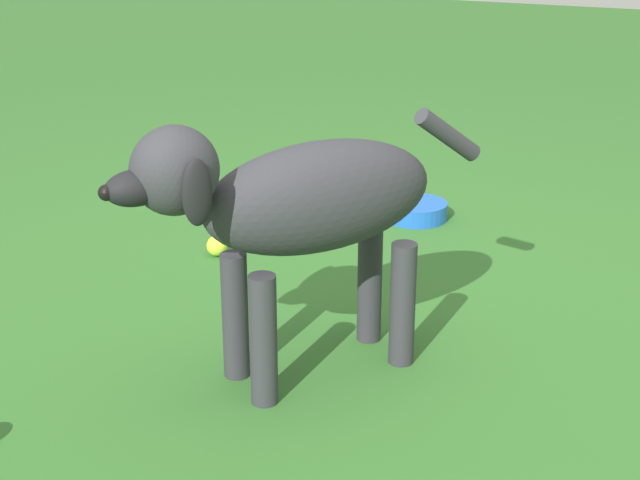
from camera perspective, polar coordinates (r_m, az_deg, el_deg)
name	(u,v)px	position (r m, az deg, el deg)	size (l,w,h in m)	color
ground	(350,331)	(2.53, 1.78, -5.50)	(14.00, 14.00, 0.00)	#2D6026
dog	(298,205)	(2.15, -1.30, 2.10)	(0.62, 0.81, 0.65)	#2D2D33
tennis_ball_0	(217,246)	(3.02, -6.18, -0.34)	(0.07, 0.07, 0.07)	#C0E433
water_bowl	(416,210)	(3.35, 5.76, 1.77)	(0.22, 0.22, 0.06)	blue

